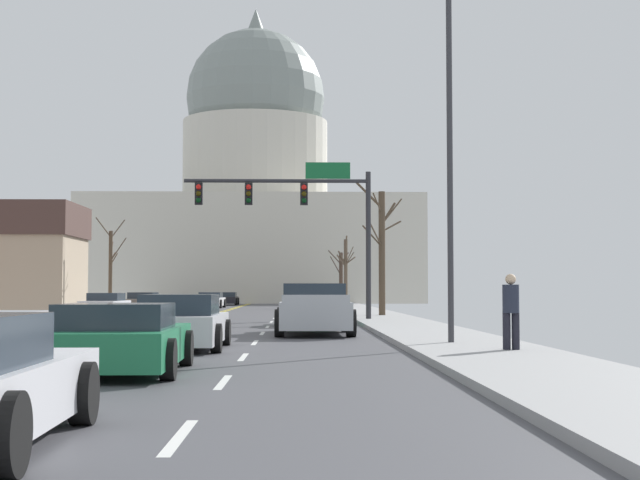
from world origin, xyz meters
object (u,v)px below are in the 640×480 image
signal_gantry (301,206)px  street_lamp_right (437,130)px  sedan_near_00 (308,311)px  sedan_oncoming_03 (227,299)px  sedan_near_02 (182,323)px  sedan_near_03 (119,340)px  sedan_oncoming_01 (142,302)px  sedan_oncoming_00 (105,305)px  pedestrian_00 (511,308)px  sedan_oncoming_02 (210,300)px  pickup_truck_near_01 (314,311)px

signal_gantry → street_lamp_right: size_ratio=0.93×
sedan_near_00 → sedan_oncoming_03: 47.71m
sedan_near_02 → sedan_near_00: bearing=77.8°
sedan_near_03 → sedan_near_02: bearing=87.6°
sedan_near_00 → sedan_near_02: 14.57m
sedan_near_00 → sedan_oncoming_01: sedan_oncoming_01 is taller
sedan_oncoming_01 → sedan_oncoming_03: 23.65m
signal_gantry → sedan_near_03: 24.79m
sedan_near_03 → sedan_oncoming_03: bearing=92.8°
street_lamp_right → sedan_oncoming_01: street_lamp_right is taller
sedan_near_00 → sedan_oncoming_00: size_ratio=0.96×
street_lamp_right → sedan_near_03: size_ratio=1.87×
sedan_near_02 → sedan_oncoming_01: bearing=100.6°
street_lamp_right → sedan_near_03: street_lamp_right is taller
sedan_near_03 → sedan_oncoming_03: sedan_near_03 is taller
sedan_near_02 → pedestrian_00: size_ratio=2.94×
sedan_near_03 → sedan_oncoming_00: sedan_oncoming_00 is taller
sedan_oncoming_00 → sedan_oncoming_01: sedan_oncoming_00 is taller
sedan_near_00 → street_lamp_right: bearing=-78.3°
sedan_oncoming_00 → sedan_oncoming_03: sedan_oncoming_00 is taller
signal_gantry → sedan_oncoming_00: 14.35m
sedan_oncoming_00 → sedan_oncoming_03: 34.45m
sedan_near_02 → sedan_oncoming_00: bearing=104.9°
signal_gantry → sedan_oncoming_01: 22.87m
sedan_near_02 → sedan_oncoming_02: 48.84m
signal_gantry → pedestrian_00: size_ratio=5.09×
sedan_oncoming_00 → sedan_oncoming_02: sedan_oncoming_00 is taller
sedan_oncoming_03 → sedan_near_00: bearing=-82.1°
street_lamp_right → sedan_oncoming_03: street_lamp_right is taller
sedan_near_00 → sedan_oncoming_03: size_ratio=0.95×
signal_gantry → sedan_near_03: bearing=-97.3°
pedestrian_00 → sedan_oncoming_01: bearing=109.2°
sedan_oncoming_00 → sedan_oncoming_01: (0.12, 10.87, -0.01)m
signal_gantry → sedan_oncoming_00: (-10.07, 9.25, -4.35)m
signal_gantry → sedan_near_02: bearing=-98.9°
signal_gantry → pedestrian_00: (4.23, -20.52, -3.92)m
sedan_near_00 → sedan_oncoming_00: (-10.32, 13.01, 0.01)m
sedan_near_00 → sedan_near_02: sedan_near_02 is taller
street_lamp_right → pedestrian_00: size_ratio=5.46×
sedan_oncoming_01 → signal_gantry: bearing=-63.7°
pickup_truck_near_01 → sedan_oncoming_03: bearing=97.0°
pedestrian_00 → sedan_oncoming_03: bearing=99.4°
sedan_near_02 → pedestrian_00: (7.05, -2.52, 0.40)m
sedan_oncoming_02 → sedan_near_02: bearing=-85.5°
street_lamp_right → sedan_oncoming_00: 30.40m
sedan_near_03 → pedestrian_00: size_ratio=2.92×
signal_gantry → sedan_oncoming_01: size_ratio=1.68×
sedan_near_00 → sedan_oncoming_00: 16.60m
signal_gantry → street_lamp_right: 18.02m
sedan_oncoming_02 → sedan_oncoming_03: size_ratio=1.02×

